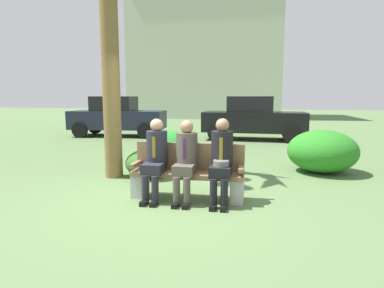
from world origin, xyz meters
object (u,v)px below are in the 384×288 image
(park_bench, at_px, (188,173))
(seated_man_left, at_px, (155,155))
(building_backdrop, at_px, (208,51))
(seated_man_right, at_px, (221,157))
(seated_man_middle, at_px, (186,156))
(parked_car_near, at_px, (117,116))
(parked_car_far, at_px, (253,118))
(shrub_far_lawn, at_px, (175,145))
(shrub_near_bench, at_px, (322,151))
(shrub_mid_lawn, at_px, (148,163))

(park_bench, distance_m, seated_man_left, 0.61)
(building_backdrop, bearing_deg, seated_man_right, -80.93)
(seated_man_middle, height_order, parked_car_near, parked_car_near)
(parked_car_far, bearing_deg, shrub_far_lawn, -112.95)
(park_bench, bearing_deg, parked_car_near, 121.41)
(shrub_near_bench, bearing_deg, park_bench, -136.58)
(shrub_near_bench, bearing_deg, seated_man_middle, -135.19)
(seated_man_right, xyz_separation_m, shrub_mid_lawn, (-1.66, 1.33, -0.44))
(shrub_mid_lawn, distance_m, building_backdrop, 22.33)
(shrub_far_lawn, bearing_deg, shrub_near_bench, -11.79)
(shrub_mid_lawn, xyz_separation_m, building_backdrop, (-2.00, 21.61, 5.24))
(shrub_near_bench, relative_size, parked_car_far, 0.38)
(seated_man_right, distance_m, shrub_near_bench, 3.19)
(parked_car_near, bearing_deg, seated_man_right, -56.11)
(seated_man_middle, height_order, parked_car_far, parked_car_far)
(seated_man_middle, relative_size, shrub_mid_lawn, 1.37)
(seated_man_left, height_order, parked_car_near, parked_car_near)
(seated_man_middle, bearing_deg, seated_man_left, 179.79)
(shrub_mid_lawn, bearing_deg, shrub_far_lawn, 87.13)
(seated_man_right, relative_size, building_backdrop, 0.11)
(seated_man_left, height_order, shrub_near_bench, seated_man_left)
(shrub_mid_lawn, relative_size, parked_car_near, 0.23)
(park_bench, bearing_deg, seated_man_left, -166.27)
(shrub_far_lawn, relative_size, building_backdrop, 0.10)
(seated_man_right, xyz_separation_m, shrub_near_bench, (1.96, 2.51, -0.26))
(shrub_far_lawn, bearing_deg, building_backdrop, 96.08)
(park_bench, bearing_deg, seated_man_middle, -93.57)
(seated_man_left, xyz_separation_m, seated_man_right, (1.07, -0.00, 0.01))
(shrub_far_lawn, distance_m, parked_car_near, 5.96)
(park_bench, bearing_deg, building_backdrop, 97.75)
(seated_man_left, bearing_deg, shrub_near_bench, 39.63)
(seated_man_left, xyz_separation_m, parked_car_far, (1.45, 7.83, 0.11))
(seated_man_right, distance_m, parked_car_near, 9.48)
(shrub_mid_lawn, bearing_deg, park_bench, -47.42)
(building_backdrop, bearing_deg, parked_car_near, -96.15)
(park_bench, relative_size, building_backdrop, 0.15)
(shrub_near_bench, distance_m, parked_car_near, 9.02)
(seated_man_middle, bearing_deg, shrub_near_bench, 44.81)
(seated_man_left, xyz_separation_m, shrub_mid_lawn, (-0.59, 1.32, -0.44))
(shrub_mid_lawn, xyz_separation_m, parked_car_near, (-3.63, 6.54, 0.54))
(seated_man_middle, bearing_deg, shrub_far_lawn, 107.09)
(building_backdrop, bearing_deg, parked_car_far, -75.02)
(seated_man_right, relative_size, shrub_mid_lawn, 1.41)
(park_bench, xyz_separation_m, seated_man_middle, (-0.01, -0.13, 0.30))
(seated_man_right, bearing_deg, shrub_far_lawn, 115.75)
(parked_car_far, height_order, building_backdrop, building_backdrop)
(parked_car_near, height_order, building_backdrop, building_backdrop)
(shrub_near_bench, height_order, parked_car_near, parked_car_near)
(building_backdrop, bearing_deg, seated_man_left, -83.55)
(shrub_far_lawn, bearing_deg, parked_car_near, 128.81)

